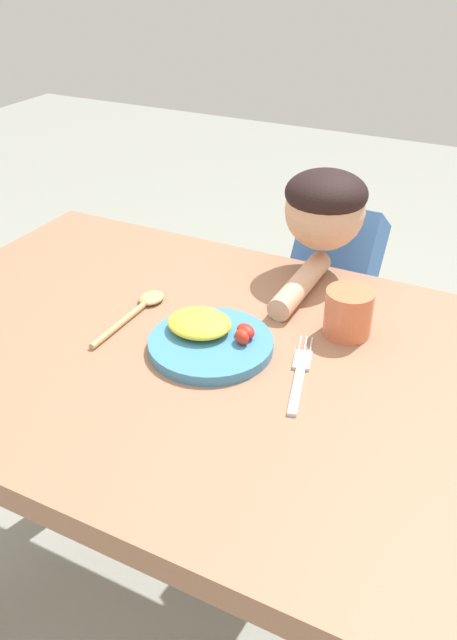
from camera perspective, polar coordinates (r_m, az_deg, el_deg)
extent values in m
cube|color=#9D6C50|center=(1.03, 3.29, -5.26)|extent=(1.39, 0.76, 0.04)
cube|color=#9E6C47|center=(1.70, -11.74, -4.68)|extent=(0.06, 0.06, 0.71)
cylinder|color=teal|center=(1.05, -1.60, -2.17)|extent=(0.21, 0.21, 0.02)
ellipsoid|color=yellow|center=(1.06, -2.63, -0.28)|extent=(0.11, 0.10, 0.03)
ellipsoid|color=red|center=(1.03, 1.22, -1.51)|extent=(0.04, 0.03, 0.03)
ellipsoid|color=red|center=(1.05, 1.55, -1.00)|extent=(0.05, 0.04, 0.02)
cube|color=silver|center=(0.96, 6.11, -6.37)|extent=(0.04, 0.11, 0.01)
cube|color=silver|center=(1.03, 6.65, -3.62)|extent=(0.04, 0.06, 0.01)
cylinder|color=silver|center=(1.07, 7.43, -2.23)|extent=(0.01, 0.04, 0.00)
cylinder|color=silver|center=(1.07, 6.92, -2.17)|extent=(0.01, 0.04, 0.00)
cylinder|color=silver|center=(1.07, 6.41, -2.11)|extent=(0.01, 0.04, 0.00)
cylinder|color=tan|center=(1.12, -9.83, -0.45)|extent=(0.01, 0.15, 0.01)
ellipsoid|color=tan|center=(1.19, -6.94, 1.99)|extent=(0.04, 0.05, 0.01)
cylinder|color=#D97048|center=(1.09, 10.70, 0.65)|extent=(0.08, 0.08, 0.08)
cube|color=#3B4D5E|center=(1.71, 8.97, -7.57)|extent=(0.17, 0.14, 0.55)
cube|color=#3F72BF|center=(1.42, 9.17, 3.20)|extent=(0.17, 0.29, 0.34)
sphere|color=#D8A884|center=(1.25, 8.65, 9.70)|extent=(0.16, 0.16, 0.16)
ellipsoid|color=black|center=(1.24, 8.78, 11.20)|extent=(0.16, 0.16, 0.09)
cylinder|color=#D8A884|center=(1.21, 6.50, 3.21)|extent=(0.04, 0.22, 0.04)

